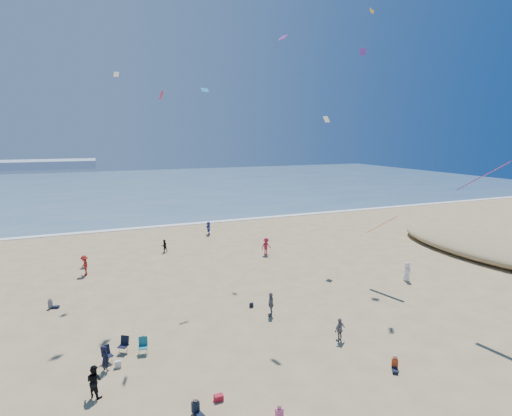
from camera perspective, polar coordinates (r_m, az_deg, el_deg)
name	(u,v)px	position (r m, az deg, el deg)	size (l,w,h in m)	color
ocean	(121,187)	(108.34, -18.77, 2.88)	(220.00, 100.00, 0.06)	#476B84
surf_line	(145,228)	(59.15, -15.58, -2.71)	(220.00, 1.20, 0.08)	white
standing_flyers	(233,279)	(34.63, -3.26, -10.13)	(32.66, 41.64, 1.93)	gray
seated_group	(258,383)	(22.38, 0.28, -23.71)	(19.63, 27.15, 0.84)	white
chair_cluster	(125,349)	(26.23, -18.24, -18.57)	(2.75, 1.61, 1.00)	black
white_tote	(118,364)	(25.46, -19.11, -20.33)	(0.35, 0.20, 0.40)	silver
black_backpack	(143,340)	(27.60, -15.89, -17.63)	(0.30, 0.22, 0.38)	black
cooler	(219,398)	(21.95, -5.36, -25.38)	(0.45, 0.30, 0.30)	#AA182B
navy_bag	(251,305)	(31.41, -0.66, -13.70)	(0.28, 0.18, 0.34)	black
kites_aloft	(322,118)	(29.84, 9.36, 12.54)	(40.65, 42.61, 27.59)	#FDAA08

